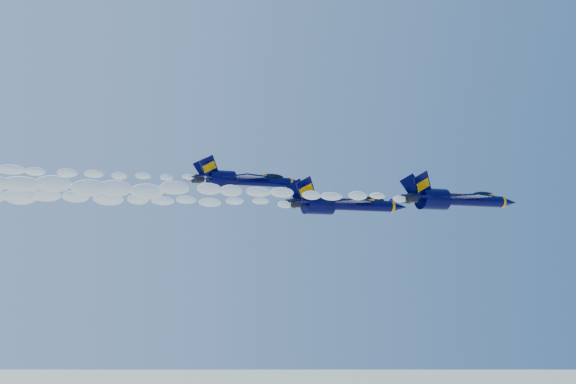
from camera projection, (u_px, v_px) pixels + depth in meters
name	position (u px, v px, depth m)	size (l,w,h in m)	color
jet_lead	(455.00, 199.00, 86.03)	(16.57, 13.59, 6.16)	#030234
smoke_trail_jet_lead	(214.00, 192.00, 73.28)	(46.44, 1.85, 1.66)	white
jet_second	(342.00, 204.00, 87.90)	(16.63, 13.65, 6.18)	#030234
smoke_trail_jet_second	(88.00, 197.00, 75.14)	(46.44, 1.85, 1.67)	white
jet_third	(244.00, 180.00, 91.91)	(15.34, 12.59, 5.70)	#030234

